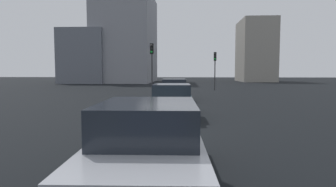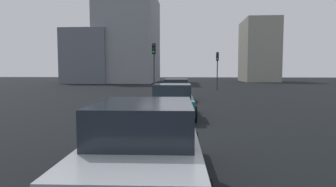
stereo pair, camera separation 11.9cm
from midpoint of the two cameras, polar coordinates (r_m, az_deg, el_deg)
The scene contains 9 objects.
ground_plane at distance 12.02m, azimuth 0.79°, elevation -5.84°, with size 160.00×160.00×0.20m, color black.
car_grey_lead at distance 20.41m, azimuth 1.72°, elevation 0.74°, with size 4.79×2.13×1.49m.
car_teal_second at distance 12.93m, azimuth 1.12°, elevation -1.46°, with size 4.31×2.13×1.47m.
car_silver_third at distance 5.28m, azimuth -3.72°, elevation -9.97°, with size 4.77×2.17×1.52m.
traffic_light_near_left at distance 31.13m, azimuth 9.74°, elevation 5.93°, with size 0.32×0.30×4.00m.
traffic_light_near_right at distance 25.21m, azimuth -2.65°, elevation 6.93°, with size 0.33×0.30×4.38m.
building_facade_left at distance 59.00m, azimuth 17.33°, elevation 7.93°, with size 10.02×6.02×11.64m, color gray.
building_facade_center at distance 54.24m, azimuth -7.39°, elevation 10.55°, with size 15.74×9.38×15.66m, color gray.
building_facade_right at distance 54.44m, azimuth -13.83°, elevation 6.80°, with size 14.74×7.40×8.78m, color slate.
Camera 2 is at (-11.80, -0.75, 2.05)m, focal length 31.19 mm.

